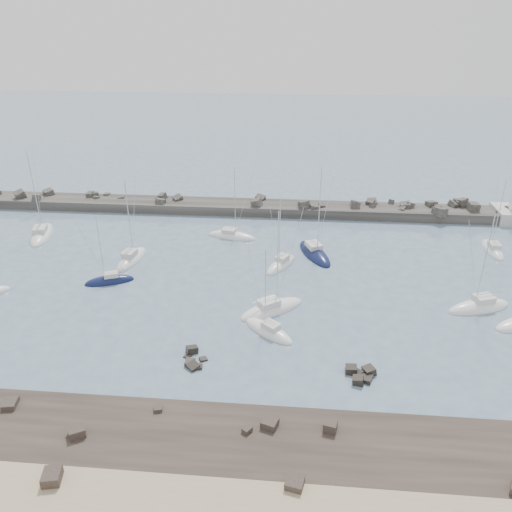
{
  "coord_description": "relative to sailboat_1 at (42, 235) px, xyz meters",
  "views": [
    {
      "loc": [
        6.38,
        -53.79,
        35.19
      ],
      "look_at": [
        0.54,
        12.0,
        3.04
      ],
      "focal_mm": 35.0,
      "sensor_mm": 36.0,
      "label": 1
    }
  ],
  "objects": [
    {
      "name": "rock_shelf",
      "position": [
        38.06,
        -44.97,
        -0.14
      ],
      "size": [
        140.0,
        12.0,
        1.76
      ],
      "color": "black",
      "rests_on": "ground"
    },
    {
      "name": "rock_cluster_near",
      "position": [
        33.55,
        -32.3,
        -0.13
      ],
      "size": [
        2.99,
        4.49,
        1.61
      ],
      "color": "black",
      "rests_on": "ground"
    },
    {
      "name": "ground",
      "position": [
        38.24,
        -22.94,
        -0.15
      ],
      "size": [
        400.0,
        400.0,
        0.0
      ],
      "primitive_type": "plane",
      "color": "slate",
      "rests_on": "ground"
    },
    {
      "name": "rock_cluster_far",
      "position": [
        52.04,
        -33.26,
        -0.07
      ],
      "size": [
        3.45,
        3.26,
        1.62
      ],
      "color": "black",
      "rests_on": "ground"
    },
    {
      "name": "sailboat_6",
      "position": [
        42.41,
        -7.83,
        -0.01
      ],
      "size": [
        5.64,
        7.91,
        12.27
      ],
      "color": "white",
      "rests_on": "ground"
    },
    {
      "name": "sailboat_10",
      "position": [
        76.88,
        0.69,
        -0.02
      ],
      "size": [
        2.56,
        8.01,
        12.68
      ],
      "color": "white",
      "rests_on": "ground"
    },
    {
      "name": "sailboat_3",
      "position": [
        18.73,
        -8.08,
        0.0
      ],
      "size": [
        3.96,
        9.01,
        13.93
      ],
      "color": "white",
      "rests_on": "ground"
    },
    {
      "name": "sailboat_4",
      "position": [
        33.35,
        2.46,
        -0.02
      ],
      "size": [
        9.02,
        4.44,
        13.58
      ],
      "color": "white",
      "rests_on": "ground"
    },
    {
      "name": "sailboat_2",
      "position": [
        17.77,
        -15.3,
        -0.01
      ],
      "size": [
        7.32,
        4.54,
        11.31
      ],
      "color": "#0E163D",
      "rests_on": "ground"
    },
    {
      "name": "sailboat_9",
      "position": [
        69.1,
        -17.99,
        0.0
      ],
      "size": [
        9.4,
        5.68,
        14.36
      ],
      "color": "white",
      "rests_on": "ground"
    },
    {
      "name": "sailboat_5",
      "position": [
        41.68,
        -25.93,
        -0.02
      ],
      "size": [
        7.29,
        6.54,
        11.94
      ],
      "color": "white",
      "rests_on": "ground"
    },
    {
      "name": "sailboat_8",
      "position": [
        47.64,
        -3.44,
        -0.0
      ],
      "size": [
        6.81,
        10.52,
        15.93
      ],
      "color": "#0E163D",
      "rests_on": "ground"
    },
    {
      "name": "sailboat_1",
      "position": [
        0.0,
        0.0,
        0.0
      ],
      "size": [
        5.47,
        10.67,
        16.13
      ],
      "color": "white",
      "rests_on": "ground"
    },
    {
      "name": "sailboat_7",
      "position": [
        41.75,
        -20.9,
        -0.01
      ],
      "size": [
        9.36,
        7.95,
        14.91
      ],
      "color": "white",
      "rests_on": "ground"
    },
    {
      "name": "breakwater",
      "position": [
        31.24,
        15.07,
        0.14
      ],
      "size": [
        115.0,
        7.56,
        4.97
      ],
      "color": "#312F2C",
      "rests_on": "ground"
    }
  ]
}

